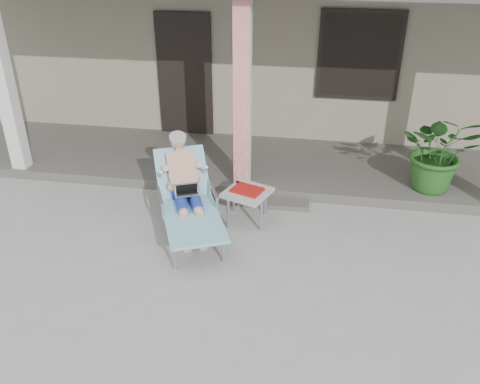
# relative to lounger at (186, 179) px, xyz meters

# --- Properties ---
(ground) EXTENTS (60.00, 60.00, 0.00)m
(ground) POSITION_rel_lounger_xyz_m (0.54, -1.07, -0.72)
(ground) COLOR #9E9E99
(ground) RESTS_ON ground
(house) EXTENTS (10.40, 5.40, 3.30)m
(house) POSITION_rel_lounger_xyz_m (0.54, 5.42, 0.95)
(house) COLOR gray
(house) RESTS_ON ground
(porch_deck) EXTENTS (10.00, 2.00, 0.15)m
(porch_deck) POSITION_rel_lounger_xyz_m (0.54, 1.93, -0.64)
(porch_deck) COLOR #605B56
(porch_deck) RESTS_ON ground
(porch_step) EXTENTS (2.00, 0.30, 0.07)m
(porch_step) POSITION_rel_lounger_xyz_m (0.54, 0.78, -0.68)
(porch_step) COLOR #605B56
(porch_step) RESTS_ON ground
(lounger) EXTENTS (1.30, 1.85, 1.17)m
(lounger) POSITION_rel_lounger_xyz_m (0.00, 0.00, 0.00)
(lounger) COLOR #B7B7BC
(lounger) RESTS_ON ground
(side_table) EXTENTS (0.70, 0.70, 0.49)m
(side_table) POSITION_rel_lounger_xyz_m (0.74, 0.29, -0.31)
(side_table) COLOR #B5B5B0
(side_table) RESTS_ON ground
(potted_palm) EXTENTS (1.15, 1.03, 1.17)m
(potted_palm) POSITION_rel_lounger_xyz_m (3.28, 1.37, 0.02)
(potted_palm) COLOR #26591E
(potted_palm) RESTS_ON porch_deck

